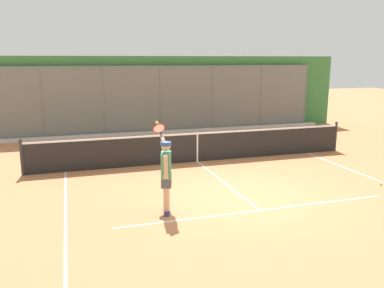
# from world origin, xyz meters

# --- Properties ---
(ground_plane) EXTENTS (60.00, 60.00, 0.00)m
(ground_plane) POSITION_xyz_m (0.00, 0.00, 0.00)
(ground_plane) COLOR #C67A4C
(court_line_markings) EXTENTS (8.32, 8.23, 0.01)m
(court_line_markings) POSITION_xyz_m (0.00, 1.35, 0.00)
(court_line_markings) COLOR white
(court_line_markings) RESTS_ON ground
(fence_backdrop) EXTENTS (17.85, 1.37, 3.42)m
(fence_backdrop) POSITION_xyz_m (0.00, -9.51, 1.70)
(fence_backdrop) COLOR slate
(fence_backdrop) RESTS_ON ground
(tennis_net) EXTENTS (10.69, 0.09, 1.07)m
(tennis_net) POSITION_xyz_m (0.00, -3.54, 0.49)
(tennis_net) COLOR #2D2D2D
(tennis_net) RESTS_ON ground
(tennis_player) EXTENTS (0.36, 1.37, 1.88)m
(tennis_player) POSITION_xyz_m (2.01, 0.44, 0.92)
(tennis_player) COLOR navy
(tennis_player) RESTS_ON ground
(tennis_ball_by_sideline) EXTENTS (0.07, 0.07, 0.07)m
(tennis_ball_by_sideline) POSITION_xyz_m (-3.91, 0.29, 0.03)
(tennis_ball_by_sideline) COLOR #CCDB33
(tennis_ball_by_sideline) RESTS_ON ground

